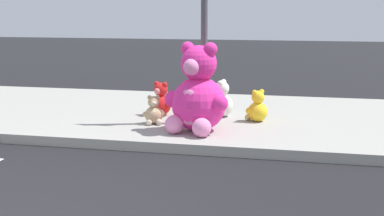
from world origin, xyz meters
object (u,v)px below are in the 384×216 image
plush_white (221,102)px  plush_pink_large (197,96)px  plush_yellow (257,109)px  sign_pole (204,19)px  plush_red (160,102)px  plush_tan (154,112)px

plush_white → plush_pink_large: bearing=-98.2°
plush_white → plush_yellow: bearing=-21.3°
sign_pole → plush_pink_large: 1.29m
plush_pink_large → plush_red: bearing=130.3°
plush_pink_large → plush_yellow: bearing=47.8°
plush_white → plush_red: size_ratio=1.08×
plush_pink_large → plush_yellow: 1.28m
sign_pole → plush_pink_large: bearing=-88.6°
plush_pink_large → plush_tan: 0.95m
sign_pole → plush_tan: size_ratio=6.76×
plush_red → plush_pink_large: bearing=-49.7°
sign_pole → plush_red: bearing=152.5°
plush_pink_large → plush_tan: (-0.80, 0.35, -0.36)m
plush_yellow → plush_red: bearing=175.7°
plush_yellow → plush_tan: (-1.63, -0.56, -0.03)m
plush_yellow → plush_red: 1.72m
plush_tan → plush_red: plush_red is taller
sign_pole → plush_red: sign_pole is taller
sign_pole → plush_white: size_ratio=4.95×
plush_pink_large → plush_red: plush_pink_large is taller
plush_red → plush_yellow: bearing=-4.3°
plush_pink_large → plush_white: (0.17, 1.17, -0.29)m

